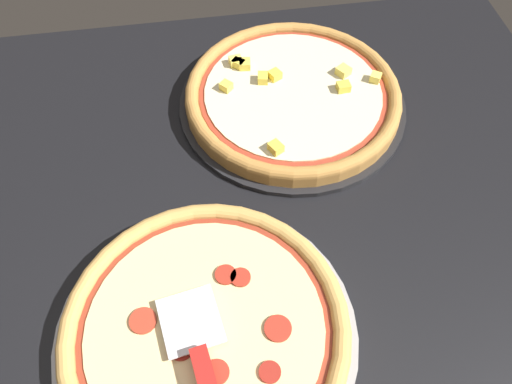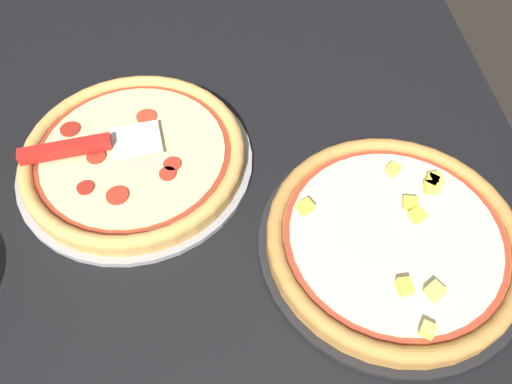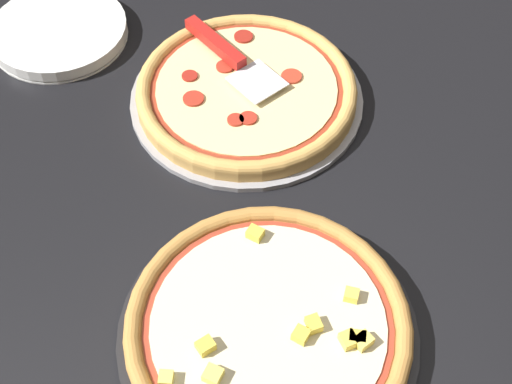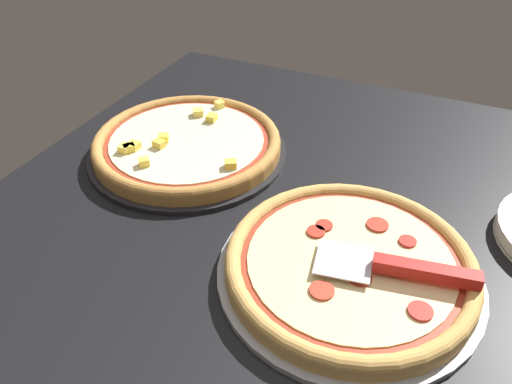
% 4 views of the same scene
% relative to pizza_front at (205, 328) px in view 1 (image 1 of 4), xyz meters
% --- Properties ---
extents(ground_plane, '(1.47, 1.22, 0.04)m').
position_rel_pizza_front_xyz_m(ground_plane, '(-0.05, 0.08, -0.04)').
color(ground_plane, black).
extents(pizza_pan_front, '(0.40, 0.40, 0.01)m').
position_rel_pizza_front_xyz_m(pizza_pan_front, '(-0.00, 0.00, -0.02)').
color(pizza_pan_front, '#939399').
rests_on(pizza_pan_front, ground_plane).
extents(pizza_front, '(0.38, 0.38, 0.03)m').
position_rel_pizza_front_xyz_m(pizza_front, '(0.00, 0.00, 0.00)').
color(pizza_front, tan).
rests_on(pizza_front, pizza_pan_front).
extents(pizza_pan_back, '(0.41, 0.41, 0.01)m').
position_rel_pizza_front_xyz_m(pizza_pan_back, '(0.20, 0.40, -0.02)').
color(pizza_pan_back, black).
rests_on(pizza_pan_back, ground_plane).
extents(pizza_back, '(0.39, 0.39, 0.04)m').
position_rel_pizza_front_xyz_m(pizza_back, '(0.20, 0.40, 0.00)').
color(pizza_back, '#B77F3D').
rests_on(pizza_back, pizza_pan_back).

